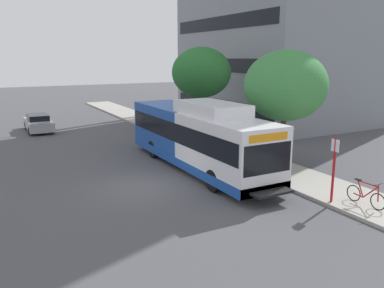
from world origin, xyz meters
name	(u,v)px	position (x,y,z in m)	size (l,w,h in m)	color
ground_plane	(97,151)	(0.00, 8.00, 0.00)	(120.00, 120.00, 0.00)	#4C4C51
sidewalk_curb	(208,144)	(7.00, 6.00, 0.07)	(3.00, 56.00, 0.14)	#A8A399
transit_bus	(197,137)	(3.63, 1.48, 1.70)	(2.58, 12.25, 3.65)	white
bus_stop_sign_pole	(334,165)	(5.80, -5.63, 1.65)	(0.10, 0.36, 2.60)	red
bicycle_parked	(366,195)	(6.63, -6.55, 0.56)	(0.52, 1.76, 1.02)	black
street_tree_near_stop	(285,86)	(7.73, -0.44, 4.34)	(4.27, 4.27, 6.02)	#4C3823
street_tree_mid_block	(201,73)	(8.01, 8.77, 4.69)	(4.24, 4.24, 6.36)	#4C3823
parked_car_far_lane	(38,123)	(-2.27, 16.89, 0.66)	(1.80, 4.50, 1.33)	#93999E
lattice_comm_tower	(247,25)	(24.36, 25.90, 9.67)	(1.10, 1.10, 29.05)	#B7B7BC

